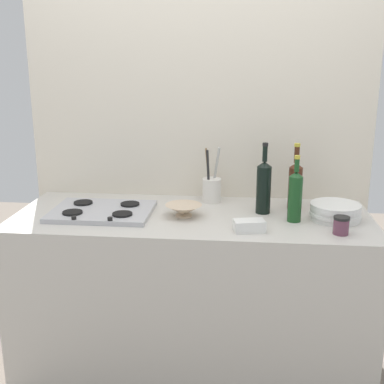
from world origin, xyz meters
name	(u,v)px	position (x,y,z in m)	size (l,w,h in m)	color
ground_plane	(192,369)	(0.00, 0.00, 0.00)	(6.00, 6.00, 0.00)	#6B6056
counter_block	(192,295)	(0.00, 0.00, 0.45)	(1.80, 0.70, 0.90)	beige
backsplash_panel	(199,169)	(0.00, 0.38, 1.05)	(1.90, 0.06, 2.11)	beige
stovetop_hob	(102,211)	(-0.46, -0.03, 0.91)	(0.50, 0.38, 0.04)	#B2B2B7
plate_stack	(335,212)	(0.71, -0.01, 0.94)	(0.25, 0.25, 0.08)	white
wine_bottle_leftmost	(295,184)	(0.52, 0.16, 1.03)	(0.07, 0.07, 0.35)	#472314
wine_bottle_mid_left	(264,186)	(0.36, 0.07, 1.04)	(0.07, 0.07, 0.36)	black
wine_bottle_mid_right	(295,195)	(0.50, -0.05, 1.03)	(0.07, 0.07, 0.33)	#19471E
mixing_bowl	(184,210)	(-0.04, -0.03, 0.93)	(0.18, 0.18, 0.06)	beige
butter_dish	(249,226)	(0.29, -0.21, 0.93)	(0.14, 0.08, 0.05)	white
utensil_crock	(212,189)	(0.08, 0.24, 0.97)	(0.10, 0.10, 0.31)	silver
condiment_jar_front	(341,225)	(0.70, -0.21, 0.94)	(0.07, 0.07, 0.08)	#66384C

